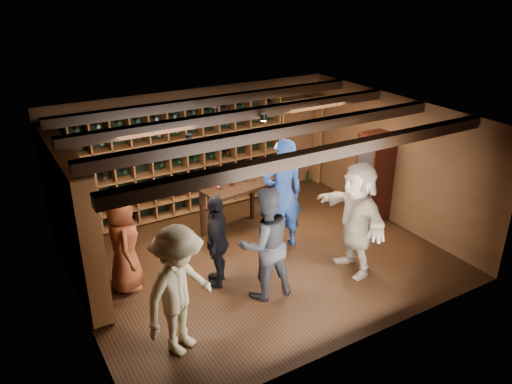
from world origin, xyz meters
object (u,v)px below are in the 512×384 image
man_blue_shirt (282,194)px  guest_woman_black (217,241)px  guest_red_floral (124,244)px  tasting_table (236,192)px  display_cabinet (374,179)px  guest_khaki (179,291)px  guest_beige (357,218)px  man_grey_suit (265,243)px

man_blue_shirt → guest_woman_black: size_ratio=1.33×
guest_red_floral → tasting_table: guest_red_floral is taller
display_cabinet → tasting_table: bearing=162.3°
guest_khaki → tasting_table: size_ratio=1.33×
man_blue_shirt → tasting_table: bearing=-49.5°
guest_beige → guest_khaki: bearing=-76.2°
display_cabinet → guest_red_floral: bearing=178.7°
guest_khaki → guest_beige: 3.22m
guest_woman_black → tasting_table: size_ratio=1.13×
man_blue_shirt → guest_beige: size_ratio=1.07×
guest_khaki → guest_red_floral: bearing=68.3°
man_grey_suit → guest_woman_black: size_ratio=1.16×
guest_khaki → tasting_table: 3.26m
guest_beige → tasting_table: 2.37m
man_blue_shirt → guest_red_floral: bearing=9.0°
man_blue_shirt → guest_khaki: 3.07m
tasting_table → man_grey_suit: bearing=-114.1°
man_blue_shirt → man_grey_suit: 1.53m
man_blue_shirt → guest_beige: man_blue_shirt is taller
man_blue_shirt → guest_red_floral: size_ratio=1.29×
guest_woman_black → guest_beige: size_ratio=0.81×
man_grey_suit → tasting_table: (0.57, 1.96, -0.05)m
display_cabinet → guest_red_floral: size_ratio=1.11×
display_cabinet → tasting_table: size_ratio=1.29×
man_blue_shirt → man_grey_suit: bearing=58.7°
guest_red_floral → man_blue_shirt: bearing=-81.0°
tasting_table → display_cabinet: bearing=-25.7°
man_blue_shirt → guest_beige: (0.60, -1.26, -0.07)m
man_blue_shirt → guest_woman_black: man_blue_shirt is taller
man_grey_suit → guest_beige: bearing=179.3°
guest_woman_black → guest_khaki: size_ratio=0.85×
man_blue_shirt → man_grey_suit: size_ratio=1.14×
guest_khaki → guest_woman_black: bearing=17.9°
man_blue_shirt → guest_red_floral: 2.81m
tasting_table → guest_beige: bearing=-71.1°
man_blue_shirt → tasting_table: size_ratio=1.50×
display_cabinet → tasting_table: display_cabinet is taller
display_cabinet → guest_red_floral: display_cabinet is taller
man_grey_suit → guest_woman_black: bearing=-48.0°
display_cabinet → guest_khaki: size_ratio=0.97×
man_grey_suit → guest_woman_black: 0.80m
man_blue_shirt → guest_khaki: size_ratio=1.13×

